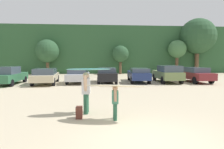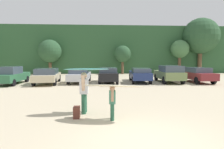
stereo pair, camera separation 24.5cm
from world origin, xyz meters
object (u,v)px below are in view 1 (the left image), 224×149
(parked_car_forest_green, at_px, (9,76))
(parked_car_black, at_px, (107,75))
(person_child, at_px, (115,100))
(surfboard_teal, at_px, (89,69))
(surfboard_cream, at_px, (116,86))
(backpack_dropped, at_px, (79,112))
(parked_car_silver, at_px, (78,75))
(parked_car_maroon, at_px, (195,74))
(parked_car_champagne, at_px, (46,76))
(parked_car_olive_green, at_px, (168,73))
(parked_car_navy, at_px, (138,74))
(person_adult, at_px, (86,90))

(parked_car_forest_green, height_order, parked_car_black, parked_car_forest_green)
(person_child, relative_size, surfboard_teal, 0.70)
(surfboard_cream, distance_m, backpack_dropped, 1.77)
(surfboard_teal, bearing_deg, parked_car_black, -99.84)
(parked_car_silver, bearing_deg, parked_car_maroon, -90.76)
(parked_car_champagne, xyz_separation_m, backpack_dropped, (3.93, -10.53, -0.54))
(parked_car_olive_green, relative_size, backpack_dropped, 9.53)
(backpack_dropped, bearing_deg, parked_car_olive_green, 54.80)
(parked_car_forest_green, distance_m, parked_car_maroon, 17.37)
(parked_car_champagne, relative_size, surfboard_teal, 2.54)
(parked_car_silver, distance_m, parked_car_maroon, 11.35)
(parked_car_black, relative_size, parked_car_navy, 0.88)
(parked_car_navy, relative_size, person_child, 3.77)
(parked_car_olive_green, bearing_deg, person_adult, 145.32)
(parked_car_black, xyz_separation_m, parked_car_navy, (3.13, 0.37, -0.02))
(parked_car_navy, xyz_separation_m, surfboard_cream, (-3.43, -11.54, 0.53))
(person_child, relative_size, surfboard_cream, 0.55)
(parked_car_champagne, height_order, parked_car_black, parked_car_black)
(backpack_dropped, bearing_deg, person_child, -11.51)
(parked_car_champagne, height_order, parked_car_silver, parked_car_champagne)
(parked_car_maroon, bearing_deg, parked_car_champagne, 86.82)
(parked_car_forest_green, bearing_deg, parked_car_champagne, -86.56)
(parked_car_champagne, bearing_deg, person_child, -158.90)
(surfboard_teal, bearing_deg, person_adult, -41.89)
(parked_car_forest_green, xyz_separation_m, person_adult, (7.32, -9.66, 0.18))
(parked_car_olive_green, distance_m, parked_car_maroon, 2.71)
(parked_car_olive_green, bearing_deg, parked_car_champagne, 92.51)
(person_child, xyz_separation_m, surfboard_teal, (-1.00, 0.88, 1.12))
(parked_car_forest_green, bearing_deg, surfboard_cream, -141.28)
(parked_car_forest_green, distance_m, person_adult, 12.12)
(person_child, distance_m, surfboard_cream, 0.56)
(surfboard_teal, relative_size, backpack_dropped, 4.12)
(person_child, bearing_deg, parked_car_black, -88.23)
(parked_car_maroon, bearing_deg, surfboard_teal, 131.68)
(parked_car_forest_green, bearing_deg, person_adult, -142.47)
(parked_car_champagne, distance_m, backpack_dropped, 11.25)
(person_adult, height_order, person_child, person_adult)
(backpack_dropped, bearing_deg, person_adult, 71.51)
(parked_car_navy, distance_m, person_adult, 11.46)
(parked_car_olive_green, height_order, surfboard_cream, parked_car_olive_green)
(person_child, bearing_deg, parked_car_olive_green, -116.04)
(parked_car_forest_green, distance_m, parked_car_navy, 11.93)
(parked_car_champagne, distance_m, person_adult, 10.68)
(parked_car_black, xyz_separation_m, backpack_dropped, (-1.67, -10.84, -0.56))
(parked_car_champagne, xyz_separation_m, parked_car_black, (5.61, 0.31, 0.02))
(parked_car_black, height_order, backpack_dropped, parked_car_black)
(surfboard_teal, xyz_separation_m, surfboard_cream, (1.02, -0.93, -0.56))
(parked_car_maroon, relative_size, surfboard_teal, 2.37)
(parked_car_forest_green, relative_size, parked_car_olive_green, 1.04)
(parked_car_silver, distance_m, parked_car_olive_green, 8.64)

